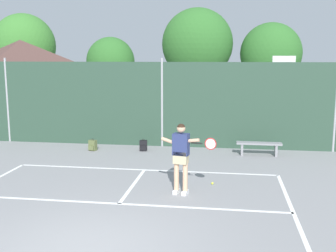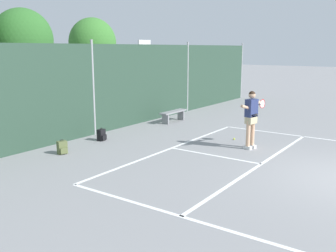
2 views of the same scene
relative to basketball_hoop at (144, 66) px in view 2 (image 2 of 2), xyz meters
name	(u,v)px [view 2 (image 2 of 2)]	position (x,y,z in m)	size (l,w,h in m)	color
court_markings	(331,176)	(-4.73, -9.73, -2.31)	(8.30, 11.10, 0.01)	white
chainlink_fence	(93,90)	(-4.73, -1.38, -0.65)	(26.09, 0.09, 3.47)	#284233
basketball_hoop	(144,66)	(0.00, 0.00, 0.00)	(0.90, 0.67, 3.55)	#9E9EA3
tennis_player	(251,114)	(-3.33, -6.97, -1.20)	(1.44, 0.33, 1.85)	silver
tennis_ball	(234,139)	(-2.55, -6.05, -2.28)	(0.07, 0.07, 0.07)	#CCE033
backpack_olive	(62,148)	(-7.22, -2.53, -2.12)	(0.32, 0.30, 0.46)	#566038
backpack_black	(102,135)	(-5.31, -2.29, -2.12)	(0.30, 0.27, 0.46)	black
courtside_bench	(173,114)	(-1.04, -2.43, -1.95)	(1.60, 0.36, 0.48)	gray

